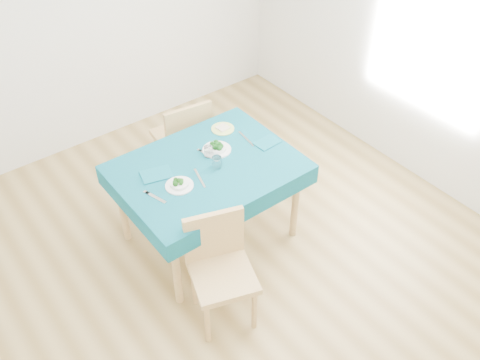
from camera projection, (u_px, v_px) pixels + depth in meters
room_shell at (240, 121)px, 3.44m from camera, size 4.02×4.52×2.73m
table at (209, 203)px, 4.28m from camera, size 1.35×1.02×0.76m
chair_near at (223, 267)px, 3.58m from camera, size 0.55×0.57×1.05m
chair_far at (180, 125)px, 4.80m from camera, size 0.50×0.53×1.10m
bowl_near at (179, 183)px, 3.83m from camera, size 0.21×0.21×0.06m
bowl_far at (217, 147)px, 4.16m from camera, size 0.23×0.23×0.07m
fork_near at (156, 197)px, 3.76m from camera, size 0.08×0.19×0.00m
knife_near at (200, 178)px, 3.92m from camera, size 0.08×0.23×0.00m
fork_far at (207, 154)px, 4.14m from camera, size 0.06×0.16×0.00m
knife_far at (246, 139)px, 4.29m from camera, size 0.05×0.23×0.00m
napkin_near at (156, 175)px, 3.94m from camera, size 0.26×0.21×0.01m
napkin_far at (267, 143)px, 4.25m from camera, size 0.20×0.15×0.01m
tumbler_center at (208, 151)px, 4.10m from camera, size 0.07×0.07×0.08m
tumbler_side at (217, 162)px, 3.99m from camera, size 0.07×0.07×0.09m
side_plate at (223, 129)px, 4.39m from camera, size 0.19×0.19×0.01m
bread_slice at (223, 128)px, 4.39m from camera, size 0.10×0.10×0.01m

